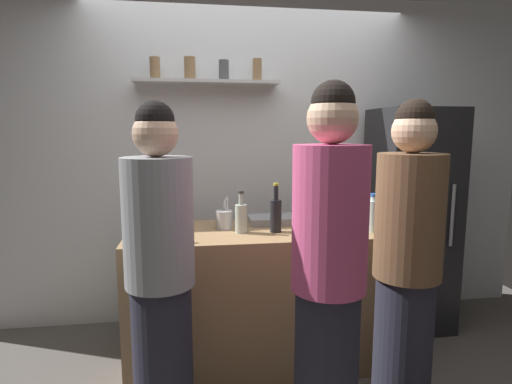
% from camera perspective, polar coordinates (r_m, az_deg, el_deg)
% --- Properties ---
extents(back_wall_assembly, '(4.80, 0.32, 2.60)m').
position_cam_1_polar(back_wall_assembly, '(3.42, -1.16, 4.32)').
color(back_wall_assembly, white).
rests_on(back_wall_assembly, ground).
extents(refrigerator, '(0.57, 0.59, 1.72)m').
position_cam_1_polar(refrigerator, '(3.49, 20.40, -3.53)').
color(refrigerator, black).
rests_on(refrigerator, ground).
extents(counter, '(1.66, 0.70, 0.90)m').
position_cam_1_polar(counter, '(2.88, 0.00, -13.93)').
color(counter, '#9E7A51').
rests_on(counter, ground).
extents(baking_pan, '(0.34, 0.24, 0.05)m').
position_cam_1_polar(baking_pan, '(2.93, 2.36, -3.83)').
color(baking_pan, gray).
rests_on(baking_pan, counter).
extents(utensil_holder, '(0.11, 0.11, 0.22)m').
position_cam_1_polar(utensil_holder, '(2.76, -4.37, -3.79)').
color(utensil_holder, '#B2B2B7').
rests_on(utensil_holder, counter).
extents(wine_bottle_amber_glass, '(0.07, 0.07, 0.27)m').
position_cam_1_polar(wine_bottle_amber_glass, '(2.72, 7.35, -3.14)').
color(wine_bottle_amber_glass, '#472814').
rests_on(wine_bottle_amber_glass, counter).
extents(wine_bottle_pale_glass, '(0.08, 0.08, 0.27)m').
position_cam_1_polar(wine_bottle_pale_glass, '(2.64, -2.06, -3.47)').
color(wine_bottle_pale_glass, '#B2BFB2').
rests_on(wine_bottle_pale_glass, counter).
extents(wine_bottle_dark_glass, '(0.07, 0.07, 0.32)m').
position_cam_1_polar(wine_bottle_dark_glass, '(2.66, 2.73, -3.04)').
color(wine_bottle_dark_glass, black).
rests_on(wine_bottle_dark_glass, counter).
extents(wine_bottle_green_glass, '(0.07, 0.07, 0.30)m').
position_cam_1_polar(wine_bottle_green_glass, '(2.56, -15.26, -3.83)').
color(wine_bottle_green_glass, '#19471E').
rests_on(wine_bottle_green_glass, counter).
extents(water_bottle_plastic, '(0.08, 0.08, 0.25)m').
position_cam_1_polar(water_bottle_plastic, '(2.77, 15.82, -3.05)').
color(water_bottle_plastic, silver).
rests_on(water_bottle_plastic, counter).
extents(person_grey_hoodie, '(0.34, 0.34, 1.69)m').
position_cam_1_polar(person_grey_hoodie, '(2.14, -13.02, -11.22)').
color(person_grey_hoodie, '#262633').
rests_on(person_grey_hoodie, ground).
extents(person_pink_top, '(0.34, 0.34, 1.76)m').
position_cam_1_polar(person_pink_top, '(1.96, 9.93, -11.61)').
color(person_pink_top, '#262633').
rests_on(person_pink_top, ground).
extents(person_brown_jacket, '(0.34, 0.34, 1.70)m').
position_cam_1_polar(person_brown_jacket, '(2.30, 19.98, -9.85)').
color(person_brown_jacket, '#262633').
rests_on(person_brown_jacket, ground).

